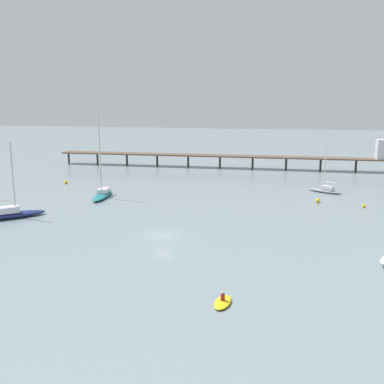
% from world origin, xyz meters
% --- Properties ---
extents(ground_plane, '(400.00, 400.00, 0.00)m').
position_xyz_m(ground_plane, '(0.00, 0.00, 0.00)').
color(ground_plane, gray).
extents(pier, '(81.92, 4.25, 7.61)m').
position_xyz_m(pier, '(11.45, 56.42, 3.62)').
color(pier, brown).
rests_on(pier, ground_plane).
extents(sailboat_navy, '(8.53, 7.76, 10.94)m').
position_xyz_m(sailboat_navy, '(-23.47, 4.09, 0.72)').
color(sailboat_navy, navy).
rests_on(sailboat_navy, ground_plane).
extents(sailboat_gray, '(6.17, 4.69, 8.49)m').
position_xyz_m(sailboat_gray, '(22.70, 30.84, 0.60)').
color(sailboat_gray, gray).
rests_on(sailboat_gray, ground_plane).
extents(sailboat_teal, '(3.21, 9.42, 14.41)m').
position_xyz_m(sailboat_teal, '(-15.81, 19.53, 0.78)').
color(sailboat_teal, '#1E727A').
rests_on(sailboat_teal, ground_plane).
extents(dinghy_yellow, '(1.70, 3.06, 1.14)m').
position_xyz_m(dinghy_yellow, '(9.74, -17.49, 0.21)').
color(dinghy_yellow, yellow).
rests_on(dinghy_yellow, ground_plane).
extents(mooring_buoy_inner, '(0.58, 0.58, 0.58)m').
position_xyz_m(mooring_buoy_inner, '(27.46, 20.15, 0.29)').
color(mooring_buoy_inner, yellow).
rests_on(mooring_buoy_inner, ground_plane).
extents(mooring_buoy_near, '(0.76, 0.76, 0.76)m').
position_xyz_m(mooring_buoy_near, '(20.63, 22.24, 0.38)').
color(mooring_buoy_near, yellow).
rests_on(mooring_buoy_near, ground_plane).
extents(mooring_buoy_outer, '(0.74, 0.74, 0.74)m').
position_xyz_m(mooring_buoy_outer, '(-27.75, 29.79, 0.37)').
color(mooring_buoy_outer, yellow).
rests_on(mooring_buoy_outer, ground_plane).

